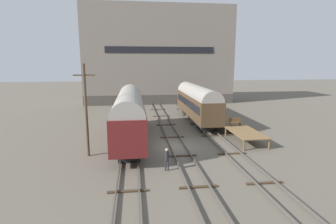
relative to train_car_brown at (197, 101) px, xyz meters
name	(u,v)px	position (x,y,z in m)	size (l,w,h in m)	color
ground_plane	(177,146)	(-4.63, -11.09, -2.91)	(200.00, 200.00, 0.00)	#60594C
track_left	(130,146)	(-9.26, -11.09, -2.77)	(2.60, 60.00, 0.26)	#4C4742
track_middle	(177,145)	(-4.63, -11.09, -2.77)	(2.60, 60.00, 0.26)	#4C4742
track_right	(221,143)	(0.00, -11.09, -2.77)	(2.60, 60.00, 0.26)	#4C4742
train_car_brown	(197,101)	(0.00, 0.00, 0.00)	(2.85, 16.26, 5.09)	black
train_car_maroon	(129,112)	(-9.26, -8.57, 0.15)	(3.02, 16.54, 5.38)	black
station_platform	(237,127)	(2.72, -8.20, -1.90)	(2.80, 10.44, 1.10)	brown
bench	(235,122)	(2.63, -7.91, -1.32)	(1.40, 0.40, 0.91)	brown
person_worker	(167,157)	(-6.36, -17.04, -1.83)	(0.32, 0.32, 1.79)	#282833
utility_pole	(86,109)	(-12.88, -12.84, 1.31)	(1.80, 0.24, 8.11)	#473828
warehouse_building	(158,56)	(-3.56, 21.06, 6.83)	(30.10, 10.71, 19.47)	#46403A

